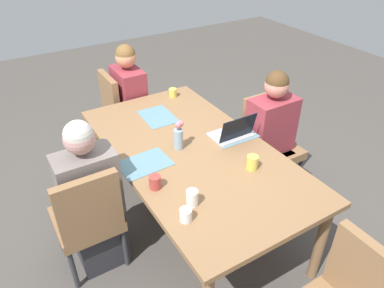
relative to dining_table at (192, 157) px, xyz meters
The scene contains 18 objects.
ground_plane 0.67m from the dining_table, ahead, with size 10.00×10.00×0.00m, color #4C4742.
dining_table is the anchor object (origin of this frame).
chair_head_left_left_near 1.32m from the dining_table, behind, with size 0.44×0.44×0.90m.
person_head_left_left_near 1.26m from the dining_table, behind, with size 0.40×0.36×1.19m.
chair_near_left_mid 0.87m from the dining_table, 88.20° to the right, with size 0.44×0.44×0.90m.
person_near_left_mid 0.80m from the dining_table, 93.47° to the right, with size 0.36×0.40×1.19m.
chair_far_left_far 0.89m from the dining_table, 95.73° to the left, with size 0.44×0.44×0.90m.
person_far_left_far 0.82m from the dining_table, 90.86° to the left, with size 0.36×0.40×1.19m.
flower_vase 0.21m from the dining_table, 133.22° to the right, with size 0.07×0.08×0.23m.
placemat_head_left_left_near 0.59m from the dining_table, behind, with size 0.36×0.26×0.00m, color slate.
placemat_near_left_mid 0.39m from the dining_table, 93.23° to the right, with size 0.36×0.26×0.00m, color slate.
placemat_far_left_far 0.39m from the dining_table, 90.81° to the left, with size 0.36×0.26×0.00m, color slate.
laptop_far_left_far 0.38m from the dining_table, 86.50° to the left, with size 0.22×0.32×0.21m.
coffee_mug_near_left 0.74m from the dining_table, 34.04° to the right, with size 0.07×0.07×0.08m, color white.
coffee_mug_near_right 0.61m from the dining_table, 31.10° to the right, with size 0.07×0.07×0.11m, color white.
coffee_mug_centre_left 0.93m from the dining_table, 160.29° to the left, with size 0.08×0.08×0.08m, color #DBC64C.
coffee_mug_centre_right 0.49m from the dining_table, 29.52° to the left, with size 0.08×0.08×0.10m, color #DBC64C.
coffee_mug_far_left 0.51m from the dining_table, 59.76° to the right, with size 0.08×0.08×0.09m, color #AD3D38.
Camera 1 is at (1.93, -1.17, 2.28)m, focal length 33.82 mm.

